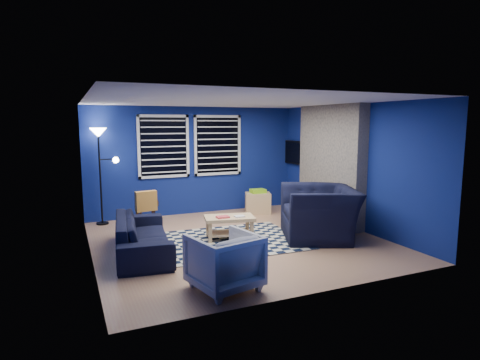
{
  "coord_description": "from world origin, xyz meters",
  "views": [
    {
      "loc": [
        -2.8,
        -6.5,
        2.11
      ],
      "look_at": [
        0.18,
        0.3,
        1.06
      ],
      "focal_mm": 30.0,
      "sensor_mm": 36.0,
      "label": 1
    }
  ],
  "objects_px": {
    "rocking_horse": "(147,209)",
    "armchair_bent": "(224,261)",
    "armchair_big": "(319,213)",
    "sofa": "(143,235)",
    "coffee_table": "(229,223)",
    "tv": "(296,153)",
    "cabinet": "(258,202)",
    "floor_lamp": "(100,146)"
  },
  "relations": [
    {
      "from": "armchair_big",
      "to": "armchair_bent",
      "type": "relative_size",
      "value": 1.8
    },
    {
      "from": "floor_lamp",
      "to": "tv",
      "type": "bearing_deg",
      "value": -3.08
    },
    {
      "from": "sofa",
      "to": "floor_lamp",
      "type": "height_order",
      "value": "floor_lamp"
    },
    {
      "from": "armchair_big",
      "to": "rocking_horse",
      "type": "xyz_separation_m",
      "value": [
        -2.72,
        2.42,
        -0.18
      ]
    },
    {
      "from": "armchair_big",
      "to": "sofa",
      "type": "bearing_deg",
      "value": -74.29
    },
    {
      "from": "sofa",
      "to": "rocking_horse",
      "type": "bearing_deg",
      "value": -5.79
    },
    {
      "from": "tv",
      "to": "armchair_big",
      "type": "relative_size",
      "value": 0.69
    },
    {
      "from": "armchair_bent",
      "to": "coffee_table",
      "type": "xyz_separation_m",
      "value": [
        0.91,
        2.05,
        -0.06
      ]
    },
    {
      "from": "armchair_big",
      "to": "coffee_table",
      "type": "distance_m",
      "value": 1.68
    },
    {
      "from": "tv",
      "to": "sofa",
      "type": "distance_m",
      "value": 4.76
    },
    {
      "from": "coffee_table",
      "to": "cabinet",
      "type": "xyz_separation_m",
      "value": [
        1.44,
        1.75,
        -0.05
      ]
    },
    {
      "from": "sofa",
      "to": "floor_lamp",
      "type": "relative_size",
      "value": 1.04
    },
    {
      "from": "rocking_horse",
      "to": "cabinet",
      "type": "height_order",
      "value": "cabinet"
    },
    {
      "from": "cabinet",
      "to": "rocking_horse",
      "type": "bearing_deg",
      "value": -162.58
    },
    {
      "from": "tv",
      "to": "armchair_big",
      "type": "bearing_deg",
      "value": -111.94
    },
    {
      "from": "armchair_bent",
      "to": "cabinet",
      "type": "relative_size",
      "value": 1.19
    },
    {
      "from": "rocking_horse",
      "to": "floor_lamp",
      "type": "distance_m",
      "value": 1.64
    },
    {
      "from": "rocking_horse",
      "to": "cabinet",
      "type": "xyz_separation_m",
      "value": [
        2.58,
        -0.11,
        -0.04
      ]
    },
    {
      "from": "sofa",
      "to": "coffee_table",
      "type": "distance_m",
      "value": 1.61
    },
    {
      "from": "tv",
      "to": "floor_lamp",
      "type": "height_order",
      "value": "floor_lamp"
    },
    {
      "from": "tv",
      "to": "coffee_table",
      "type": "distance_m",
      "value": 3.34
    },
    {
      "from": "armchair_bent",
      "to": "floor_lamp",
      "type": "bearing_deg",
      "value": -87.7
    },
    {
      "from": "armchair_bent",
      "to": "cabinet",
      "type": "bearing_deg",
      "value": -134.45
    },
    {
      "from": "armchair_bent",
      "to": "floor_lamp",
      "type": "distance_m",
      "value": 4.5
    },
    {
      "from": "rocking_horse",
      "to": "floor_lamp",
      "type": "height_order",
      "value": "floor_lamp"
    },
    {
      "from": "tv",
      "to": "armchair_bent",
      "type": "bearing_deg",
      "value": -131.46
    },
    {
      "from": "cabinet",
      "to": "floor_lamp",
      "type": "distance_m",
      "value": 3.75
    },
    {
      "from": "sofa",
      "to": "floor_lamp",
      "type": "xyz_separation_m",
      "value": [
        -0.42,
        2.28,
        1.35
      ]
    },
    {
      "from": "tv",
      "to": "cabinet",
      "type": "relative_size",
      "value": 1.47
    },
    {
      "from": "armchair_big",
      "to": "floor_lamp",
      "type": "xyz_separation_m",
      "value": [
        -3.59,
        2.68,
        1.18
      ]
    },
    {
      "from": "armchair_big",
      "to": "coffee_table",
      "type": "bearing_deg",
      "value": -87.06
    },
    {
      "from": "cabinet",
      "to": "sofa",
      "type": "bearing_deg",
      "value": -127.89
    },
    {
      "from": "coffee_table",
      "to": "floor_lamp",
      "type": "relative_size",
      "value": 0.49
    },
    {
      "from": "tv",
      "to": "armchair_big",
      "type": "xyz_separation_m",
      "value": [
        -0.98,
        -2.43,
        -0.93
      ]
    },
    {
      "from": "coffee_table",
      "to": "floor_lamp",
      "type": "xyz_separation_m",
      "value": [
        -2.02,
        2.11,
        1.35
      ]
    },
    {
      "from": "rocking_horse",
      "to": "armchair_bent",
      "type": "bearing_deg",
      "value": -154.24
    },
    {
      "from": "armchair_bent",
      "to": "coffee_table",
      "type": "bearing_deg",
      "value": -126.56
    },
    {
      "from": "armchair_big",
      "to": "floor_lamp",
      "type": "height_order",
      "value": "floor_lamp"
    },
    {
      "from": "armchair_bent",
      "to": "armchair_big",
      "type": "bearing_deg",
      "value": -161.81
    },
    {
      "from": "cabinet",
      "to": "armchair_bent",
      "type": "bearing_deg",
      "value": -101.84
    },
    {
      "from": "sofa",
      "to": "rocking_horse",
      "type": "height_order",
      "value": "sofa"
    },
    {
      "from": "cabinet",
      "to": "armchair_big",
      "type": "bearing_deg",
      "value": -66.86
    }
  ]
}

